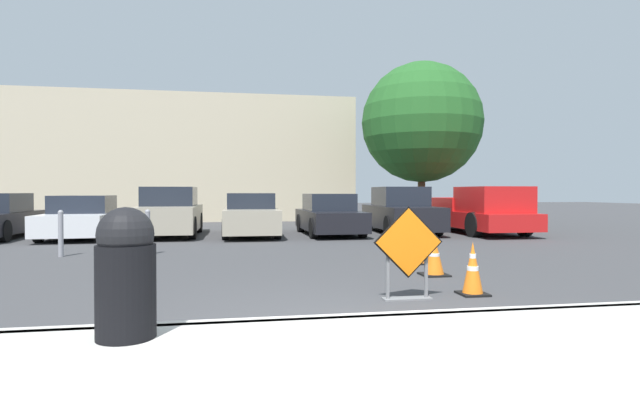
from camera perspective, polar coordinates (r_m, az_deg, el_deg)
The scene contains 19 objects.
ground_plane at distance 15.23m, azimuth -5.61°, elevation -4.52°, with size 96.00×96.00×0.00m, color #3D3D3F.
sidewalk_strip at distance 4.16m, azimuth 6.73°, elevation -18.44°, with size 23.37×2.72×0.14m.
curb_lip at distance 5.42m, azimuth 2.50°, elevation -13.81°, with size 23.37×0.20×0.14m.
road_closed_sign at distance 6.80m, azimuth 10.03°, elevation -5.75°, with size 0.96×0.20×1.26m.
traffic_cone_nearest at distance 7.39m, azimuth 17.06°, elevation -7.54°, with size 0.38×0.38×0.75m.
traffic_cone_second at distance 8.90m, azimuth 12.91°, elevation -6.19°, with size 0.46×0.46×0.72m.
traffic_cone_third at distance 10.27m, azimuth 11.41°, elevation -5.34°, with size 0.41×0.41×0.68m.
traffic_cone_fourth at distance 11.81m, azimuth 9.20°, elevation -4.41°, with size 0.47×0.47×0.72m.
parked_car_second at distance 17.50m, azimuth -25.45°, elevation -1.88°, with size 2.08×4.49×1.33m.
parked_car_third at distance 17.14m, azimuth -16.80°, elevation -1.46°, with size 1.91×4.40×1.61m.
parked_car_fourth at distance 16.70m, azimuth -7.93°, elevation -1.78°, with size 1.81×4.59×1.40m.
parked_car_fifth at distance 16.87m, azimuth 1.06°, elevation -1.81°, with size 1.84×4.22×1.38m.
parked_car_sixth at distance 17.87m, azimuth 9.18°, elevation -1.34°, with size 2.00×4.77×1.62m.
pickup_truck at distance 18.20m, azimuth 17.82°, elevation -1.35°, with size 2.05×5.56×1.62m.
trash_bin at distance 4.83m, azimuth -21.31°, elevation -7.64°, with size 0.52×0.52×1.18m.
bollard_nearest at distance 12.10m, azimuth -19.09°, elevation -3.36°, with size 0.12×0.12×1.05m.
bollard_second at distance 12.54m, azimuth -27.51°, elevation -3.28°, with size 0.12×0.12×1.04m.
building_facade_backdrop at distance 26.91m, azimuth -14.59°, elevation 4.42°, with size 16.48×5.00×6.19m.
street_tree_behind_lot at distance 22.34m, azimuth 11.55°, elevation 8.66°, with size 5.20×5.20×7.06m.
Camera 1 is at (-1.12, -5.12, 1.45)m, focal length 28.00 mm.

